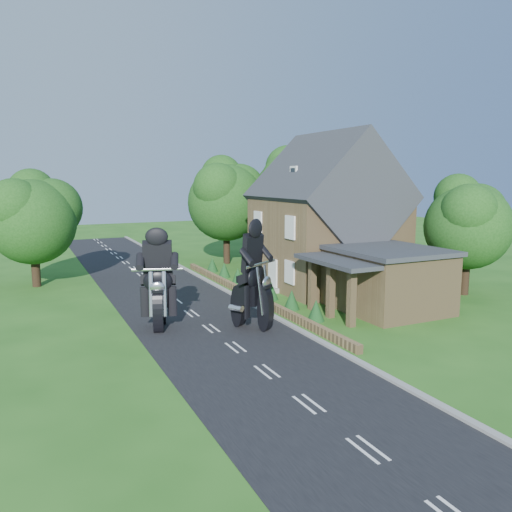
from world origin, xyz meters
name	(u,v)px	position (x,y,z in m)	size (l,w,h in m)	color
ground	(211,329)	(0.00, 0.00, 0.00)	(120.00, 120.00, 0.00)	#255A19
road	(211,329)	(0.00, 0.00, 0.01)	(7.00, 80.00, 0.02)	black
kerb	(278,319)	(3.65, 0.00, 0.06)	(0.30, 80.00, 0.12)	gray
garden_wall	(249,294)	(4.30, 5.00, 0.20)	(0.30, 22.00, 0.40)	olive
house	(327,221)	(10.49, 6.00, 4.34)	(9.54, 8.64, 10.24)	olive
annex	(386,278)	(9.87, -0.80, 1.77)	(7.05, 5.94, 3.44)	olive
tree_annex_side	(471,219)	(17.13, 0.10, 4.69)	(5.64, 5.20, 7.48)	black
tree_house_right	(376,205)	(16.65, 8.62, 5.19)	(6.51, 6.00, 8.40)	black
tree_behind_house	(298,189)	(14.18, 16.14, 6.23)	(7.81, 7.20, 10.08)	black
tree_behind_left	(230,196)	(8.16, 17.13, 5.73)	(6.94, 6.40, 9.16)	black
tree_far_road	(38,214)	(-6.86, 14.11, 4.84)	(6.08, 5.60, 7.84)	black
shrub_a	(316,310)	(5.30, -1.00, 0.55)	(0.90, 0.90, 1.10)	#113816
shrub_b	(292,300)	(5.30, 1.50, 0.55)	(0.90, 0.90, 1.10)	#113816
shrub_c	(271,290)	(5.30, 4.00, 0.55)	(0.90, 0.90, 1.10)	#113816
shrub_d	(238,276)	(5.30, 9.00, 0.55)	(0.90, 0.90, 1.10)	#113816
shrub_e	(224,270)	(5.30, 11.50, 0.55)	(0.90, 0.90, 1.10)	#113816
shrub_f	(212,265)	(5.30, 14.00, 0.55)	(0.90, 0.90, 1.10)	#113816
motorcycle_lead	(252,313)	(1.80, -0.84, 0.80)	(0.43, 1.71, 1.59)	black
motorcycle_follow	(159,314)	(-2.24, 1.06, 0.74)	(0.40, 1.58, 1.47)	black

